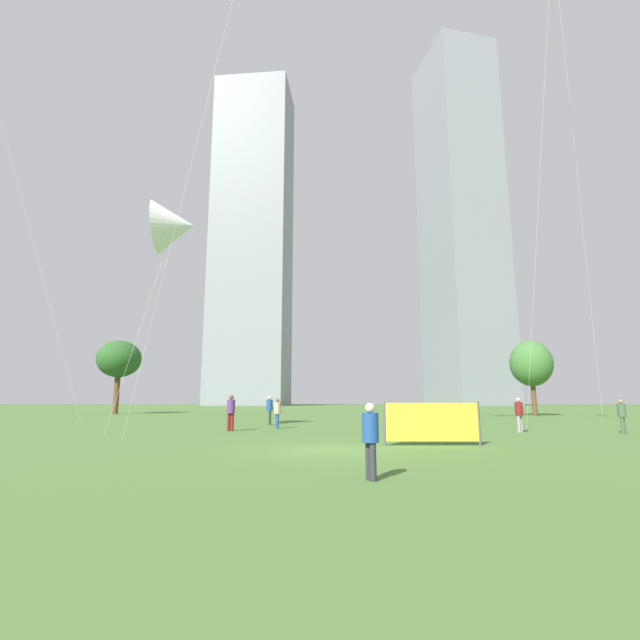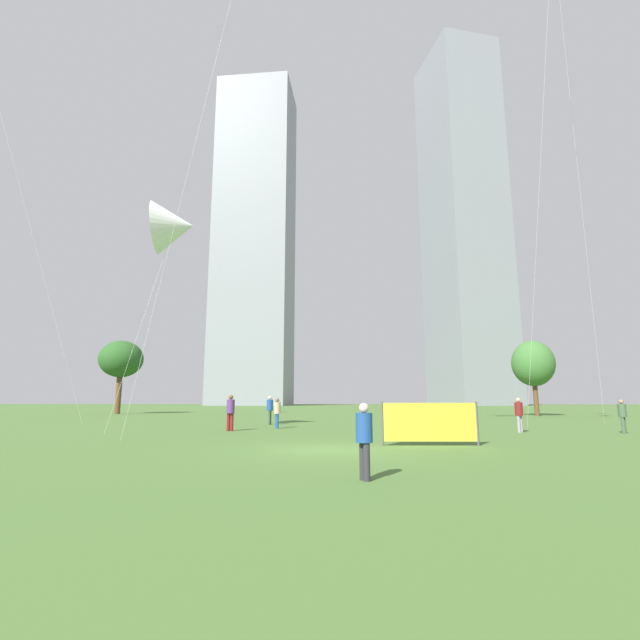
# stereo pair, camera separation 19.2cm
# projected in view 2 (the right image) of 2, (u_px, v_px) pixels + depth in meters

# --- Properties ---
(ground) EXTENTS (280.00, 280.00, 0.00)m
(ground) POSITION_uv_depth(u_px,v_px,m) (326.00, 450.00, 14.57)
(ground) COLOR #476B30
(person_standing_0) EXTENTS (0.41, 0.41, 1.84)m
(person_standing_0) POSITION_uv_depth(u_px,v_px,m) (270.00, 408.00, 29.29)
(person_standing_0) COLOR #3F593F
(person_standing_0) RESTS_ON ground
(person_standing_1) EXTENTS (0.37, 0.37, 1.67)m
(person_standing_1) POSITION_uv_depth(u_px,v_px,m) (277.00, 411.00, 25.44)
(person_standing_1) COLOR #1E478C
(person_standing_1) RESTS_ON ground
(person_standing_2) EXTENTS (0.41, 0.41, 1.85)m
(person_standing_2) POSITION_uv_depth(u_px,v_px,m) (231.00, 410.00, 23.43)
(person_standing_2) COLOR maroon
(person_standing_2) RESTS_ON ground
(person_standing_3) EXTENTS (0.34, 0.34, 1.54)m
(person_standing_3) POSITION_uv_depth(u_px,v_px,m) (364.00, 435.00, 9.19)
(person_standing_3) COLOR #2D2D33
(person_standing_3) RESTS_ON ground
(person_standing_4) EXTENTS (0.36, 0.36, 1.60)m
(person_standing_4) POSITION_uv_depth(u_px,v_px,m) (622.00, 414.00, 21.55)
(person_standing_4) COLOR #3F593F
(person_standing_4) RESTS_ON ground
(person_standing_5) EXTENTS (0.38, 0.38, 1.69)m
(person_standing_5) POSITION_uv_depth(u_px,v_px,m) (519.00, 412.00, 22.35)
(person_standing_5) COLOR gray
(person_standing_5) RESTS_ON ground
(kite_flying_1) EXTENTS (3.62, 3.32, 12.45)m
(kite_flying_1) POSITION_uv_depth(u_px,v_px,m) (174.00, 227.00, 24.56)
(kite_flying_1) COLOR silver
(kite_flying_1) RESTS_ON ground
(park_tree_0) EXTENTS (4.87, 4.87, 8.30)m
(park_tree_0) POSITION_uv_depth(u_px,v_px,m) (121.00, 360.00, 51.85)
(park_tree_0) COLOR brown
(park_tree_0) RESTS_ON ground
(park_tree_1) EXTENTS (4.07, 4.07, 7.44)m
(park_tree_1) POSITION_uv_depth(u_px,v_px,m) (533.00, 364.00, 45.12)
(park_tree_1) COLOR brown
(park_tree_1) RESTS_ON ground
(distant_highrise_0) EXTENTS (21.99, 17.93, 96.01)m
(distant_highrise_0) POSITION_uv_depth(u_px,v_px,m) (255.00, 239.00, 132.21)
(distant_highrise_0) COLOR gray
(distant_highrise_0) RESTS_ON ground
(distant_highrise_1) EXTENTS (22.94, 25.85, 109.29)m
(distant_highrise_1) POSITION_uv_depth(u_px,v_px,m) (463.00, 220.00, 134.94)
(distant_highrise_1) COLOR gray
(distant_highrise_1) RESTS_ON ground
(event_banner) EXTENTS (3.44, 0.24, 1.53)m
(event_banner) POSITION_uv_depth(u_px,v_px,m) (430.00, 422.00, 15.99)
(event_banner) COLOR #4C4C4C
(event_banner) RESTS_ON ground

